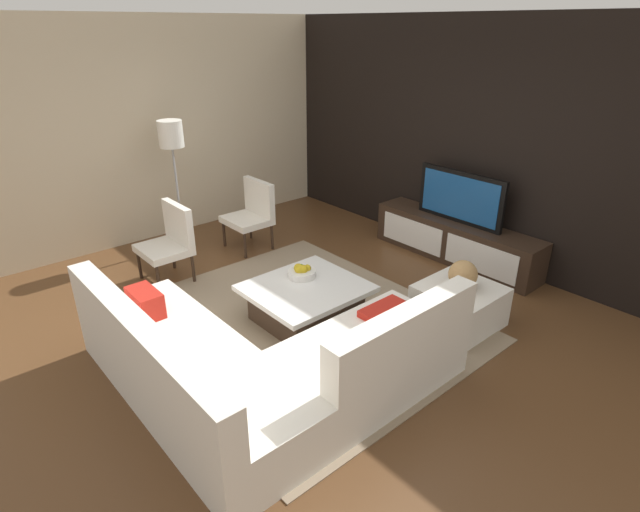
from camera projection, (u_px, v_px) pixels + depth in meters
name	position (u px, v px, depth m)	size (l,w,h in m)	color
ground_plane	(305.00, 328.00, 4.91)	(14.00, 14.00, 0.00)	brown
feature_wall_back	(481.00, 143.00, 5.94)	(6.40, 0.12, 2.80)	black
side_wall_left	(160.00, 131.00, 6.64)	(0.12, 5.20, 2.80)	beige
area_rug	(298.00, 323.00, 4.98)	(3.14, 2.70, 0.01)	gray
media_console	(455.00, 241.00, 6.24)	(2.17, 0.46, 0.50)	#332319
television	(460.00, 197.00, 6.00)	(1.15, 0.06, 0.61)	black
sectional_couch	(258.00, 364.00, 3.91)	(2.42, 2.32, 0.84)	white
coffee_table	(306.00, 302.00, 4.96)	(0.97, 1.07, 0.38)	#332319
accent_chair_near	(170.00, 238.00, 5.67)	(0.57, 0.50, 0.87)	#332319
floor_lamp	(172.00, 143.00, 6.18)	(0.30, 0.30, 1.62)	#A5A5AA
ottoman	(459.00, 306.00, 4.90)	(0.70, 0.70, 0.40)	white
fruit_bowl	(302.00, 272.00, 5.04)	(0.28, 0.28, 0.14)	silver
accent_chair_far	(253.00, 210.00, 6.52)	(0.57, 0.49, 0.87)	#332319
decorative_ball	(463.00, 275.00, 4.76)	(0.27, 0.27, 0.27)	#AD8451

